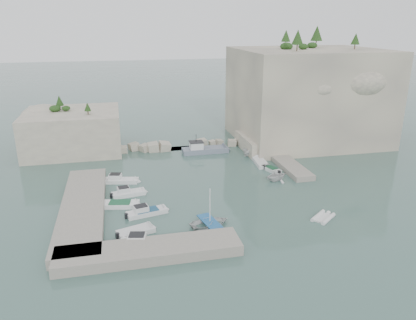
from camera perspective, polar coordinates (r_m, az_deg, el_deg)
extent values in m
plane|color=#43645C|center=(53.52, 1.41, -5.08)|extent=(400.00, 400.00, 0.00)
cube|color=beige|center=(79.71, 13.76, 8.82)|extent=(26.00, 22.00, 17.00)
cube|color=beige|center=(72.94, 7.94, 2.42)|extent=(8.00, 10.00, 2.50)
cube|color=beige|center=(75.10, -18.41, 3.88)|extent=(16.00, 14.00, 7.00)
cube|color=#9E9689|center=(51.28, -17.19, -6.43)|extent=(5.00, 24.00, 1.10)
cube|color=#9E9689|center=(40.90, -8.24, -12.56)|extent=(18.00, 4.00, 1.10)
cube|color=#9E9689|center=(66.33, 10.69, -0.20)|extent=(3.00, 16.00, 0.80)
cube|color=beige|center=(73.35, -3.50, 2.21)|extent=(28.00, 3.00, 1.40)
imported|color=silver|center=(46.19, 0.27, -9.20)|extent=(5.10, 4.12, 0.93)
imported|color=silver|center=(59.36, 9.53, -2.86)|extent=(4.13, 3.80, 1.82)
imported|color=silver|center=(69.75, 6.58, 0.62)|extent=(4.32, 1.77, 1.64)
cylinder|color=white|center=(45.03, 0.27, -6.32)|extent=(0.10, 0.10, 4.20)
cone|color=#1E4219|center=(71.97, 12.51, 16.53)|extent=(1.96, 1.96, 2.45)
cone|color=#1E4219|center=(83.54, 15.07, 16.84)|extent=(2.24, 2.24, 2.80)
cone|color=#1E4219|center=(79.43, 20.05, 15.73)|extent=(1.57, 1.57, 1.96)
cone|color=#1E4219|center=(84.15, 10.91, 16.79)|extent=(1.79, 1.79, 2.24)
cone|color=#1E4219|center=(76.21, -20.19, 7.86)|extent=(1.40, 1.40, 1.75)
cone|color=#1E4219|center=(70.87, -16.60, 7.20)|extent=(1.12, 1.12, 1.40)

